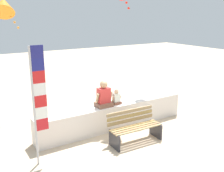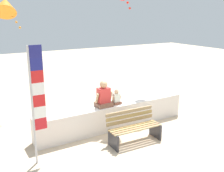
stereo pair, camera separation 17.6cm
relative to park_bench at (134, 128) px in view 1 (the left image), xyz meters
The scene contains 7 objects.
ground_plane 0.41m from the park_bench, 87.73° to the left, with size 40.00×40.00×0.00m, color #C6AD8E.
seawall_ledge 1.09m from the park_bench, 89.96° to the left, with size 5.02×0.54×0.78m, color silver.
park_bench is the anchor object (origin of this frame).
person_adult 1.33m from the park_bench, 108.65° to the left, with size 0.53×0.39×0.81m.
person_child 1.22m from the park_bench, 85.39° to the left, with size 0.30×0.22×0.46m.
flag_banner 2.87m from the park_bench, behind, with size 0.33×0.05×2.84m.
kite_orange 5.81m from the park_bench, 120.49° to the left, with size 0.98×1.11×1.22m.
Camera 1 is at (-4.09, -5.43, 3.46)m, focal length 41.90 mm.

